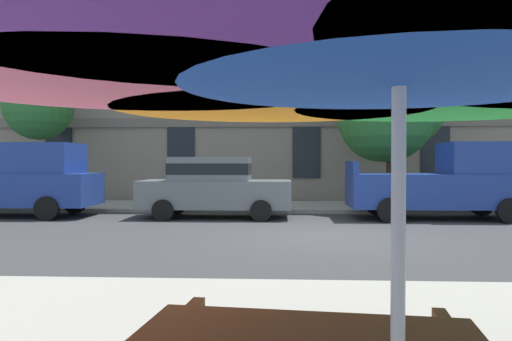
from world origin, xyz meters
TOP-DOWN VIEW (x-y plane):
  - ground_plane at (0.00, 0.00)m, footprint 120.00×120.00m
  - sidewalk_far at (0.00, 6.80)m, footprint 56.00×3.60m
  - apartment_building at (0.00, 14.99)m, footprint 44.93×12.08m
  - pickup_blue at (-8.88, 3.70)m, footprint 5.10×2.12m
  - sedan_gray at (-2.95, 3.70)m, footprint 4.40×1.98m
  - pickup_blue_midblock at (3.77, 3.70)m, footprint 5.10×2.12m
  - street_tree_left at (-9.82, 6.93)m, footprint 2.50×2.50m
  - street_tree_middle at (2.71, 6.39)m, footprint 3.76×3.45m
  - patio_umbrella at (-0.46, -9.00)m, footprint 4.07×3.78m

SIDE VIEW (x-z plane):
  - ground_plane at x=0.00m, z-range 0.00..0.00m
  - sidewalk_far at x=0.00m, z-range 0.00..0.12m
  - sedan_gray at x=-2.95m, z-range 0.06..1.84m
  - pickup_blue at x=-8.88m, z-range -0.07..2.13m
  - pickup_blue_midblock at x=3.77m, z-range -0.07..2.13m
  - patio_umbrella at x=-0.46m, z-range 0.95..3.53m
  - street_tree_middle at x=2.71m, z-range 0.75..6.00m
  - street_tree_left at x=-9.82m, z-range 1.16..6.09m
  - apartment_building at x=0.00m, z-range 0.00..19.20m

